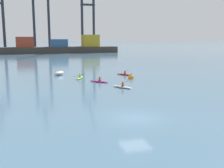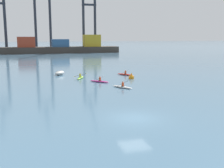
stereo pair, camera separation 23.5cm
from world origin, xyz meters
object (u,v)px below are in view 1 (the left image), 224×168
Objects in this scene: container_barge at (60,47)px; kayak_white at (122,87)px; kayak_red at (125,74)px; gantry_crane_west_mid at (41,10)px; gantry_crane_east_mid at (88,14)px; kayak_lime at (80,78)px; capsized_dinghy at (59,73)px; channel_buoy at (131,77)px; kayak_magenta at (99,81)px.

container_barge is 86.93m from kayak_white.
gantry_crane_west_mid is at bearing 96.59° from kayak_red.
gantry_crane_east_mid reaches higher than kayak_lime.
channel_buoy is (11.09, -8.00, 0.01)m from capsized_dinghy.
channel_buoy is at bearing -87.51° from container_barge.
gantry_crane_west_mid is 104.32m from kayak_white.
gantry_crane_east_mid is (14.73, 9.10, 15.26)m from container_barge.
capsized_dinghy is 0.81× the size of kayak_lime.
kayak_white is (-15.41, -96.00, -17.56)m from gantry_crane_east_mid.
kayak_magenta is (4.05, -96.86, -19.06)m from gantry_crane_west_mid.
capsized_dinghy is at bearing 114.13° from kayak_white.
kayak_red is (10.45, -90.43, -19.06)m from gantry_crane_west_mid.
kayak_magenta is 9.07m from kayak_red.
gantry_crane_east_mid is 86.54m from kayak_red.
kayak_magenta is at bearing -91.80° from container_barge.
container_barge is at bearing 83.88° from capsized_dinghy.
capsized_dinghy is 0.94× the size of kayak_magenta.
container_barge is 18.92× the size of capsized_dinghy.
channel_buoy is at bearing -17.22° from kayak_lime.
gantry_crane_east_mid reaches higher than kayak_magenta.
kayak_red is (6.40, 6.43, -0.00)m from kayak_magenta.
channel_buoy is 6.34m from kayak_magenta.
channel_buoy is 0.31× the size of kayak_white.
kayak_lime is (-19.48, -85.89, -17.56)m from gantry_crane_east_mid.
channel_buoy is at bearing -95.22° from kayak_red.
capsized_dinghy is (-1.04, -86.83, -18.89)m from gantry_crane_west_mid.
kayak_lime is (-4.08, 10.11, 0.00)m from kayak_white.
kayak_white is (-4.12, -7.57, -0.19)m from channel_buoy.
kayak_white is 1.04× the size of kayak_red.
kayak_white is at bearing -118.56° from channel_buoy.
container_barge reaches higher than capsized_dinghy.
gantry_crane_east_mid is 93.76m from kayak_magenta.
capsized_dinghy is at bearing 162.62° from kayak_red.
container_barge is 1.39× the size of gantry_crane_east_mid.
gantry_crane_east_mid reaches higher than gantry_crane_west_mid.
kayak_white reaches higher than capsized_dinghy.
channel_buoy is 8.62m from kayak_white.
kayak_lime is at bearing -93.54° from container_barge.
kayak_magenta is (2.20, -4.57, 0.00)m from kayak_lime.
kayak_magenta is at bearing -134.88° from kayak_red.
capsized_dinghy is at bearing 144.21° from channel_buoy.
channel_buoy is at bearing 18.70° from kayak_magenta.
container_barge reaches higher than kayak_white.
container_barge is 79.44m from channel_buoy.
channel_buoy is (-11.29, -88.44, -17.37)m from gantry_crane_east_mid.
gantry_crane_west_mid reaches higher than capsized_dinghy.
gantry_crane_east_mid is 89.81m from kayak_lime.
kayak_lime is 1.16× the size of kayak_magenta.
kayak_white is (5.93, -102.40, -19.06)m from gantry_crane_west_mid.
gantry_crane_west_mid is at bearing 96.05° from channel_buoy.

